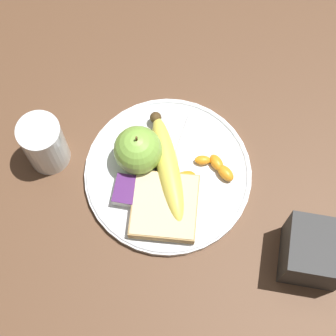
% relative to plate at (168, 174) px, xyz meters
% --- Properties ---
extents(ground_plane, '(3.00, 3.00, 0.00)m').
position_rel_plate_xyz_m(ground_plane, '(0.00, 0.00, -0.01)').
color(ground_plane, brown).
extents(plate, '(0.27, 0.27, 0.01)m').
position_rel_plate_xyz_m(plate, '(0.00, 0.00, 0.00)').
color(plate, silver).
rests_on(plate, ground_plane).
extents(juice_glass, '(0.07, 0.07, 0.10)m').
position_rel_plate_xyz_m(juice_glass, '(-0.00, 0.20, 0.04)').
color(juice_glass, silver).
rests_on(juice_glass, ground_plane).
extents(apple, '(0.08, 0.08, 0.09)m').
position_rel_plate_xyz_m(apple, '(0.01, 0.05, 0.04)').
color(apple, '#84BC47').
rests_on(apple, plate).
extents(banana, '(0.19, 0.10, 0.04)m').
position_rel_plate_xyz_m(banana, '(0.01, 0.00, 0.02)').
color(banana, '#E0CC4C').
rests_on(banana, plate).
extents(bread_slice, '(0.11, 0.11, 0.02)m').
position_rel_plate_xyz_m(bread_slice, '(-0.06, -0.01, 0.02)').
color(bread_slice, '#AB8751').
rests_on(bread_slice, plate).
extents(fork, '(0.18, 0.05, 0.00)m').
position_rel_plate_xyz_m(fork, '(-0.00, -0.01, 0.01)').
color(fork, '#B2B2B7').
rests_on(fork, plate).
extents(jam_packet, '(0.05, 0.04, 0.02)m').
position_rel_plate_xyz_m(jam_packet, '(-0.05, 0.06, 0.01)').
color(jam_packet, silver).
rests_on(jam_packet, plate).
extents(orange_segment_0, '(0.03, 0.04, 0.02)m').
position_rel_plate_xyz_m(orange_segment_0, '(-0.01, -0.03, 0.01)').
color(orange_segment_0, orange).
rests_on(orange_segment_0, plate).
extents(orange_segment_1, '(0.04, 0.03, 0.02)m').
position_rel_plate_xyz_m(orange_segment_1, '(-0.03, -0.04, 0.01)').
color(orange_segment_1, orange).
rests_on(orange_segment_1, plate).
extents(orange_segment_2, '(0.02, 0.03, 0.01)m').
position_rel_plate_xyz_m(orange_segment_2, '(0.03, -0.05, 0.01)').
color(orange_segment_2, orange).
rests_on(orange_segment_2, plate).
extents(orange_segment_3, '(0.03, 0.03, 0.02)m').
position_rel_plate_xyz_m(orange_segment_3, '(0.03, -0.07, 0.01)').
color(orange_segment_3, orange).
rests_on(orange_segment_3, plate).
extents(orange_segment_4, '(0.03, 0.04, 0.02)m').
position_rel_plate_xyz_m(orange_segment_4, '(0.01, -0.09, 0.01)').
color(orange_segment_4, orange).
rests_on(orange_segment_4, plate).
extents(condiment_caddy, '(0.09, 0.09, 0.09)m').
position_rel_plate_xyz_m(condiment_caddy, '(-0.10, -0.23, 0.04)').
color(condiment_caddy, '#2D2D2D').
rests_on(condiment_caddy, ground_plane).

